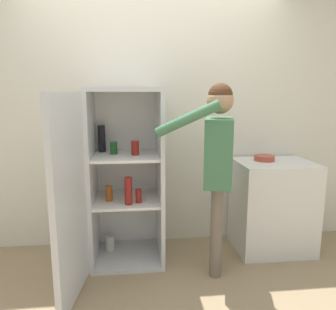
% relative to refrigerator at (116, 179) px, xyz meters
% --- Properties ---
extents(ground_plane, '(12.00, 12.00, 0.00)m').
position_rel_refrigerator_xyz_m(ground_plane, '(0.36, -0.53, -0.79)').
color(ground_plane, tan).
extents(wall_back, '(7.00, 0.06, 2.55)m').
position_rel_refrigerator_xyz_m(wall_back, '(0.36, 0.45, 0.49)').
color(wall_back, silver).
rests_on(wall_back, ground_plane).
extents(refrigerator, '(0.79, 1.26, 1.58)m').
position_rel_refrigerator_xyz_m(refrigerator, '(0.00, 0.00, 0.00)').
color(refrigerator, silver).
rests_on(refrigerator, ground_plane).
extents(person, '(0.70, 0.50, 1.61)m').
position_rel_refrigerator_xyz_m(person, '(0.84, -0.25, 0.25)').
color(person, '#726656').
rests_on(person, ground_plane).
extents(counter, '(0.72, 0.58, 0.89)m').
position_rel_refrigerator_xyz_m(counter, '(1.51, 0.12, -0.34)').
color(counter, white).
rests_on(counter, ground_plane).
extents(bowl, '(0.19, 0.19, 0.05)m').
position_rel_refrigerator_xyz_m(bowl, '(1.43, 0.18, 0.13)').
color(bowl, '#B24738').
rests_on(bowl, counter).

